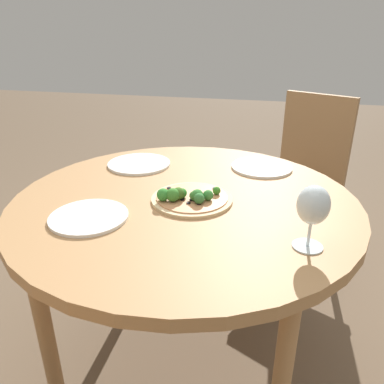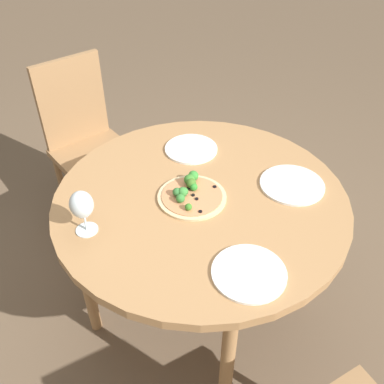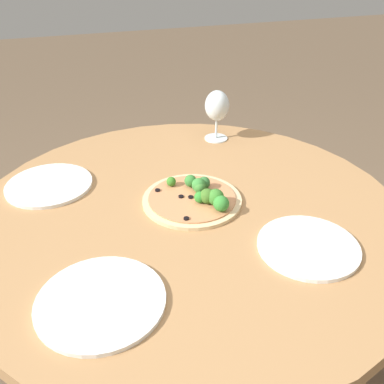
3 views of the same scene
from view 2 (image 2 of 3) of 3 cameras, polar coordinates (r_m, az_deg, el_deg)
ground_plane at (r=2.19m, az=0.92°, el=-15.46°), size 12.00×12.00×0.00m
dining_table at (r=1.69m, az=1.15°, el=-2.25°), size 1.13×1.13×0.74m
chair at (r=2.47m, az=-13.79°, el=6.73°), size 0.50×0.50×0.94m
pizza at (r=1.63m, az=-0.20°, el=-0.20°), size 0.26×0.26×0.06m
wine_glass at (r=1.47m, az=-14.49°, el=-1.76°), size 0.08×0.08×0.17m
plate_near at (r=1.38m, az=7.60°, el=-10.64°), size 0.24×0.24×0.01m
plate_far at (r=1.89m, az=-0.12°, el=5.78°), size 0.23×0.23×0.01m
plate_side at (r=1.73m, az=13.20°, el=0.97°), size 0.25×0.25×0.01m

